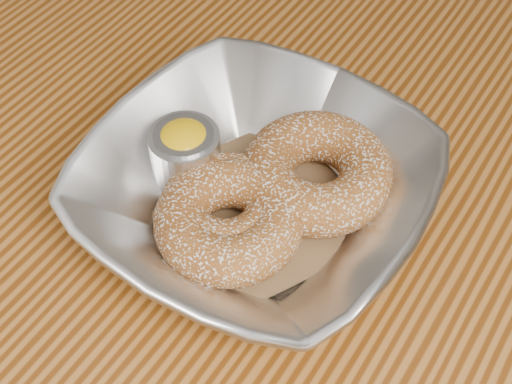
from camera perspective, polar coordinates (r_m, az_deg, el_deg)
The scene contains 7 objects.
table at distance 0.67m, azimuth 4.59°, elevation -2.96°, with size 1.20×0.80×0.75m.
serving_bowl at distance 0.53m, azimuth 0.00°, elevation 0.07°, with size 0.25×0.25×0.06m, color silver.
parchment at distance 0.55m, azimuth 0.00°, elevation -1.38°, with size 0.14×0.14×0.00m, color brown.
donut_back at distance 0.55m, azimuth 4.88°, elevation 1.61°, with size 0.12×0.12×0.04m, color brown.
donut_front at distance 0.52m, azimuth -2.20°, elevation -2.29°, with size 0.11×0.11×0.04m, color brown.
donut_extra at distance 0.53m, azimuth -2.43°, elevation -1.24°, with size 0.10×0.10×0.03m, color brown.
ramekin at distance 0.55m, azimuth -5.67°, elevation 3.14°, with size 0.05×0.05×0.05m.
Camera 1 is at (0.17, -0.36, 1.19)m, focal length 50.00 mm.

